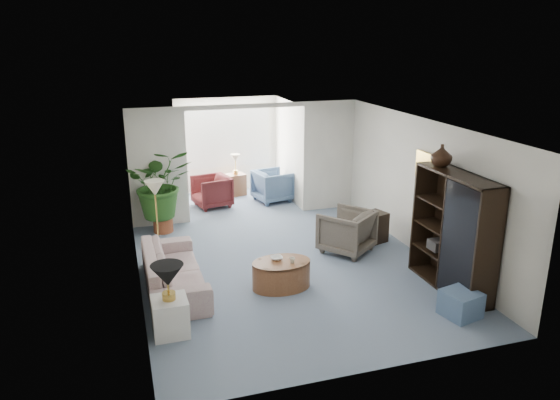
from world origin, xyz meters
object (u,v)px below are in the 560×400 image
object	(u,v)px
ottoman	(461,304)
plant_pot	(163,224)
coffee_table	(281,274)
sunroom_table	(236,185)
sunroom_chair_maroon	(212,191)
side_table_dark	(373,227)
sofa	(174,270)
framed_picture	(427,166)
coffee_cup	(292,260)
floor_lamp	(155,188)
entertainment_cabinet	(453,232)
coffee_bowl	(276,258)
sunroom_chair_blue	(273,186)
wingback_chair	(347,231)
table_lamp	(167,275)
cabinet_urn	(442,155)
end_table	(170,317)

from	to	relation	value
ottoman	plant_pot	world-z (taller)	ottoman
coffee_table	sunroom_table	distance (m)	5.27
sunroom_chair_maroon	sunroom_table	size ratio (longest dim) A/B	1.48
coffee_table	side_table_dark	bearing A→B (deg)	30.59
sofa	sunroom_table	distance (m)	5.21
framed_picture	coffee_cup	world-z (taller)	framed_picture
floor_lamp	entertainment_cabinet	xyz separation A→B (m)	(4.32, -2.83, -0.30)
coffee_bowl	ottoman	distance (m)	2.85
plant_pot	sunroom_chair_maroon	xyz separation A→B (m)	(1.26, 1.37, 0.21)
ottoman	sunroom_chair_blue	distance (m)	6.21
wingback_chair	plant_pot	size ratio (longest dim) A/B	2.20
coffee_bowl	coffee_cup	world-z (taller)	coffee_cup
framed_picture	side_table_dark	xyz separation A→B (m)	(-0.49, 0.91, -1.41)
table_lamp	floor_lamp	bearing A→B (deg)	88.20
entertainment_cabinet	cabinet_urn	bearing A→B (deg)	90.00
floor_lamp	ottoman	xyz separation A→B (m)	(3.95, -3.66, -1.06)
end_table	entertainment_cabinet	distance (m)	4.46
floor_lamp	plant_pot	xyz separation A→B (m)	(0.18, 1.09, -1.09)
sunroom_chair_maroon	sunroom_table	xyz separation A→B (m)	(0.75, 0.75, -0.10)
coffee_bowl	sunroom_table	bearing A→B (deg)	84.58
floor_lamp	plant_pot	distance (m)	1.56
sofa	coffee_bowl	xyz separation A→B (m)	(1.59, -0.37, 0.15)
table_lamp	sunroom_table	world-z (taller)	table_lamp
table_lamp	side_table_dark	distance (m)	4.75
coffee_table	entertainment_cabinet	xyz separation A→B (m)	(2.56, -0.80, 0.72)
coffee_cup	sunroom_chair_maroon	size ratio (longest dim) A/B	0.11
coffee_bowl	sunroom_chair_maroon	size ratio (longest dim) A/B	0.24
entertainment_cabinet	table_lamp	bearing A→B (deg)	-178.93
floor_lamp	side_table_dark	bearing A→B (deg)	-9.45
coffee_cup	plant_pot	size ratio (longest dim) A/B	0.23
end_table	sunroom_chair_blue	xyz separation A→B (m)	(3.03, 5.38, 0.12)
table_lamp	cabinet_urn	xyz separation A→B (m)	(4.41, 0.58, 1.20)
ottoman	sunroom_table	world-z (taller)	sunroom_table
sunroom_chair_maroon	sunroom_table	bearing A→B (deg)	123.06
coffee_table	coffee_cup	xyz separation A→B (m)	(0.15, -0.10, 0.27)
wingback_chair	sunroom_table	world-z (taller)	wingback_chair
coffee_cup	entertainment_cabinet	xyz separation A→B (m)	(2.41, -0.70, 0.45)
end_table	side_table_dark	size ratio (longest dim) A/B	0.88
coffee_cup	entertainment_cabinet	distance (m)	2.55
cabinet_urn	sunroom_chair_maroon	size ratio (longest dim) A/B	0.44
end_table	sunroom_table	distance (m)	6.54
framed_picture	sunroom_chair_maroon	world-z (taller)	framed_picture
end_table	side_table_dark	world-z (taller)	side_table_dark
coffee_table	plant_pot	size ratio (longest dim) A/B	2.37
plant_pot	sofa	bearing A→B (deg)	-91.59
framed_picture	plant_pot	size ratio (longest dim) A/B	1.25
coffee_table	sunroom_table	xyz separation A→B (m)	(0.44, 5.25, 0.05)
plant_pot	sunroom_table	distance (m)	2.92
sunroom_chair_maroon	sunroom_table	world-z (taller)	sunroom_chair_maroon
coffee_cup	cabinet_urn	distance (m)	2.89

